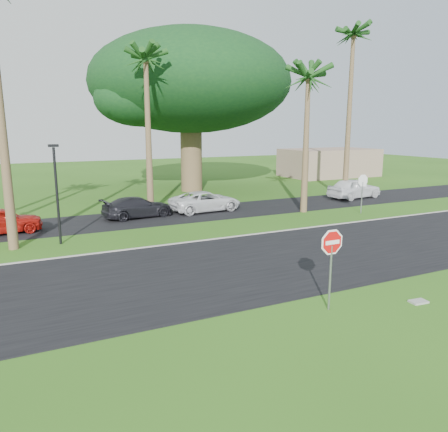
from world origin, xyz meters
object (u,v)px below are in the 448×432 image
stop_sign_near (331,253)px  car_dark (138,207)px  stop_sign_far (363,186)px  car_minivan (206,201)px  car_pickup (354,188)px

stop_sign_near → car_dark: size_ratio=0.61×
stop_sign_near → stop_sign_far: 15.91m
car_dark → car_minivan: (4.50, 0.04, 0.03)m
stop_sign_near → car_pickup: stop_sign_near is taller
stop_sign_far → car_dark: size_ratio=0.61×
stop_sign_near → car_minivan: stop_sign_near is taller
stop_sign_far → car_minivan: stop_sign_far is taller
car_minivan → car_pickup: (12.35, -0.16, 0.12)m
stop_sign_near → car_dark: stop_sign_near is taller
stop_sign_near → stop_sign_far: (11.50, 11.00, 0.00)m
car_dark → car_pickup: 16.85m
stop_sign_near → car_dark: bearing=95.9°
car_pickup → car_minivan: bearing=82.5°
stop_sign_near → car_minivan: size_ratio=0.56×
stop_sign_near → car_dark: 16.00m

